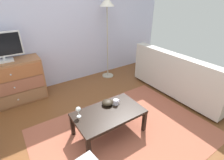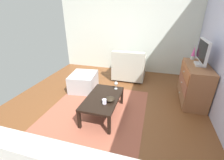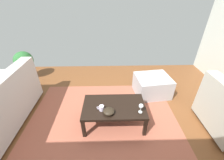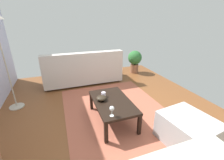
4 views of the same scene
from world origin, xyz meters
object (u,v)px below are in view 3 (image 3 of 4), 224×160
(coffee_table, at_px, (114,108))
(wine_glass, at_px, (141,106))
(ottoman, at_px, (152,85))
(potted_plant, at_px, (24,63))
(bowl_decorative, at_px, (109,111))
(mug, at_px, (101,108))

(coffee_table, distance_m, wine_glass, 0.45)
(wine_glass, distance_m, ottoman, 1.10)
(coffee_table, bearing_deg, ottoman, -136.62)
(coffee_table, bearing_deg, wine_glass, 159.00)
(wine_glass, height_order, potted_plant, potted_plant)
(coffee_table, height_order, ottoman, ottoman)
(bowl_decorative, bearing_deg, mug, -31.68)
(wine_glass, relative_size, mug, 1.38)
(mug, xyz_separation_m, bowl_decorative, (-0.11, 0.07, -0.00))
(bowl_decorative, xyz_separation_m, potted_plant, (2.07, -1.72, 0.01))
(mug, height_order, potted_plant, potted_plant)
(coffee_table, xyz_separation_m, bowl_decorative, (0.09, 0.16, 0.08))
(bowl_decorative, distance_m, ottoman, 1.37)
(bowl_decorative, height_order, ottoman, bowl_decorative)
(coffee_table, distance_m, mug, 0.24)
(coffee_table, xyz_separation_m, ottoman, (-0.85, -0.81, -0.13))
(coffee_table, bearing_deg, bowl_decorative, 62.65)
(mug, xyz_separation_m, ottoman, (-1.05, -0.90, -0.22))
(mug, bearing_deg, wine_glass, 174.66)
(coffee_table, distance_m, ottoman, 1.18)
(wine_glass, bearing_deg, mug, -5.34)
(coffee_table, xyz_separation_m, mug, (0.20, 0.10, 0.09))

